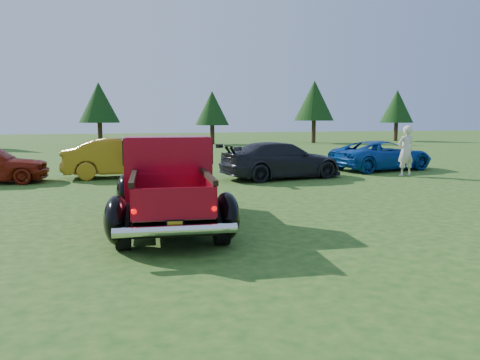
% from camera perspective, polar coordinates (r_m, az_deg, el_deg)
% --- Properties ---
extents(ground, '(120.00, 120.00, 0.00)m').
position_cam_1_polar(ground, '(8.99, 1.46, -6.51)').
color(ground, '#204F16').
rests_on(ground, ground).
extents(tree_mid_left, '(3.20, 3.20, 5.00)m').
position_cam_1_polar(tree_mid_left, '(39.34, -16.82, 9.01)').
color(tree_mid_left, '#332114').
rests_on(tree_mid_left, ground).
extents(tree_mid_right, '(2.82, 2.82, 4.40)m').
position_cam_1_polar(tree_mid_right, '(39.28, -3.42, 8.72)').
color(tree_mid_right, '#332114').
rests_on(tree_mid_right, ground).
extents(tree_east, '(3.46, 3.46, 5.40)m').
position_cam_1_polar(tree_east, '(41.75, 9.04, 9.52)').
color(tree_east, '#332114').
rests_on(tree_east, ground).
extents(tree_far_east, '(3.07, 3.07, 4.80)m').
position_cam_1_polar(tree_far_east, '(47.09, 18.58, 8.49)').
color(tree_far_east, '#332114').
rests_on(tree_far_east, ground).
extents(pickup_truck, '(2.66, 5.03, 1.81)m').
position_cam_1_polar(pickup_truck, '(9.90, -8.75, -0.23)').
color(pickup_truck, black).
rests_on(pickup_truck, ground).
extents(show_car_yellow, '(4.42, 1.62, 1.45)m').
position_cam_1_polar(show_car_yellow, '(17.80, -13.90, 2.64)').
color(show_car_yellow, '#A26F15').
rests_on(show_car_yellow, ground).
extents(show_car_grey, '(4.78, 2.54, 1.32)m').
position_cam_1_polar(show_car_grey, '(17.06, 5.07, 2.42)').
color(show_car_grey, black).
rests_on(show_car_grey, ground).
extents(show_car_blue, '(4.73, 2.78, 1.23)m').
position_cam_1_polar(show_car_blue, '(20.61, 16.89, 2.89)').
color(show_car_blue, '#0E419B').
rests_on(show_car_blue, ground).
extents(spectator, '(0.74, 0.53, 1.91)m').
position_cam_1_polar(spectator, '(18.64, 19.54, 3.35)').
color(spectator, beige).
rests_on(spectator, ground).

